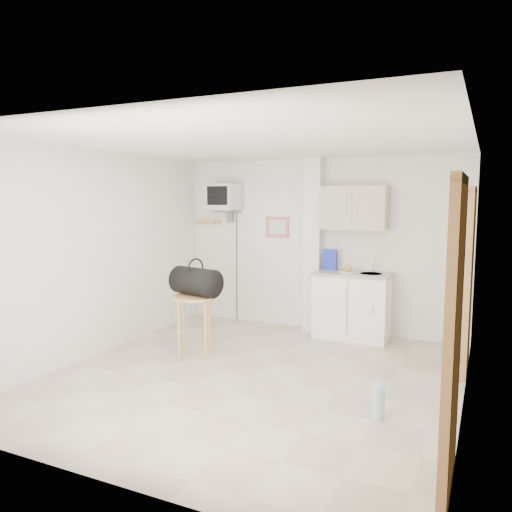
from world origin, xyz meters
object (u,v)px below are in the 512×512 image
at_px(round_table, 194,306).
at_px(duffel_bag, 196,281).
at_px(crt_television, 224,198).
at_px(water_bottle, 378,402).

distance_m(round_table, duffel_bag, 0.30).
distance_m(crt_television, water_bottle, 4.21).
distance_m(crt_television, duffel_bag, 1.94).
bearing_deg(duffel_bag, round_table, -75.43).
bearing_deg(duffel_bag, water_bottle, -5.39).
bearing_deg(water_bottle, round_table, 160.69).
xyz_separation_m(round_table, water_bottle, (2.42, -0.85, -0.47)).
distance_m(round_table, water_bottle, 2.61).
relative_size(duffel_bag, water_bottle, 2.07).
bearing_deg(crt_television, water_bottle, -40.67).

